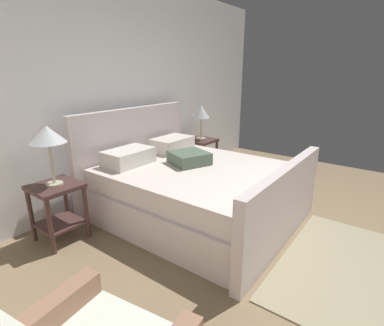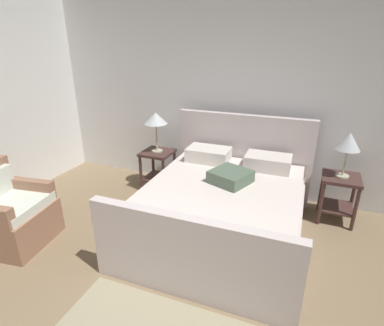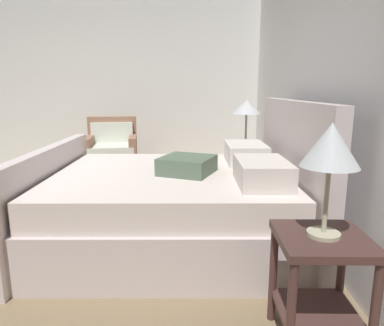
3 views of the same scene
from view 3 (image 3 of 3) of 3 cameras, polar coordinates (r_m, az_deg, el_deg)
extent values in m
cube|color=white|center=(2.98, 22.31, 13.27)|extent=(6.36, 0.12, 2.83)
cube|color=white|center=(6.30, -18.46, 12.41)|extent=(0.12, 6.20, 2.83)
cube|color=beige|center=(3.07, -3.52, -9.09)|extent=(1.78, 1.99, 0.40)
cube|color=beige|center=(3.07, 15.94, -1.61)|extent=(1.87, 0.13, 1.22)
cube|color=beige|center=(3.23, -22.16, -4.96)|extent=(1.87, 0.13, 0.82)
cube|color=silver|center=(2.98, -3.60, -3.51)|extent=(1.70, 1.93, 0.22)
cube|color=silver|center=(3.35, 8.77, 1.64)|extent=(0.57, 0.37, 0.18)
cube|color=silver|center=(2.59, 11.41, -1.50)|extent=(0.57, 0.37, 0.18)
cube|color=#526653|center=(2.88, -0.79, -0.33)|extent=(0.52, 0.52, 0.14)
cube|color=#452B28|center=(1.87, 20.66, -11.66)|extent=(0.44, 0.44, 0.04)
cube|color=#452B28|center=(2.05, 19.78, -21.96)|extent=(0.40, 0.40, 0.02)
cylinder|color=#452B28|center=(2.11, 13.14, -17.38)|extent=(0.04, 0.04, 0.56)
cylinder|color=#452B28|center=(1.80, 15.88, -23.23)|extent=(0.04, 0.04, 0.56)
cylinder|color=#452B28|center=(2.22, 23.19, -16.54)|extent=(0.04, 0.04, 0.56)
cylinder|color=#452B28|center=(1.92, 27.71, -21.66)|extent=(0.04, 0.04, 0.56)
cylinder|color=#B7B293|center=(1.85, 20.73, -10.81)|extent=(0.16, 0.16, 0.02)
cylinder|color=#B7B293|center=(1.80, 21.14, -5.68)|extent=(0.02, 0.02, 0.33)
cone|color=silver|center=(1.74, 21.81, 2.77)|extent=(0.27, 0.27, 0.21)
cube|color=#452B28|center=(4.21, 8.71, 1.96)|extent=(0.44, 0.44, 0.04)
cube|color=#452B28|center=(4.30, 8.55, -3.29)|extent=(0.40, 0.40, 0.02)
cylinder|color=#452B28|center=(4.44, 5.83, -1.41)|extent=(0.04, 0.04, 0.56)
cylinder|color=#452B28|center=(4.07, 6.28, -2.64)|extent=(0.04, 0.04, 0.56)
cylinder|color=#452B28|center=(4.49, 10.67, -1.41)|extent=(0.04, 0.04, 0.56)
cylinder|color=#452B28|center=(4.12, 11.55, -2.63)|extent=(0.04, 0.04, 0.56)
cylinder|color=#B7B293|center=(4.21, 8.73, 2.37)|extent=(0.16, 0.16, 0.02)
cylinder|color=#B7B293|center=(4.18, 8.82, 5.22)|extent=(0.02, 0.02, 0.40)
cone|color=silver|center=(4.16, 8.94, 9.09)|extent=(0.33, 0.33, 0.16)
cube|color=#956951|center=(5.23, -12.93, -0.39)|extent=(0.82, 0.82, 0.42)
cube|color=silver|center=(5.18, -13.07, 2.42)|extent=(0.76, 0.76, 0.10)
cube|color=#956951|center=(5.46, -12.88, 4.92)|extent=(0.23, 0.73, 0.48)
cube|color=silver|center=(5.37, -12.95, 4.55)|extent=(0.19, 0.62, 0.36)
cube|color=#956951|center=(5.21, -16.50, 2.95)|extent=(0.66, 0.20, 0.22)
cube|color=#956951|center=(5.15, -9.66, 3.18)|extent=(0.66, 0.20, 0.22)
camera|label=1|loc=(5.85, -21.33, 14.80)|focal=27.62mm
camera|label=2|loc=(3.87, -59.69, 18.85)|focal=28.62mm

